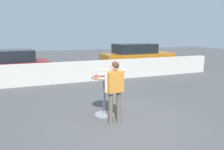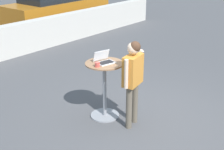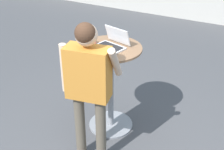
{
  "view_description": "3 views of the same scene",
  "coord_description": "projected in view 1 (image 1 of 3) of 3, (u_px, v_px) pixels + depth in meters",
  "views": [
    {
      "loc": [
        -2.24,
        -4.9,
        2.27
      ],
      "look_at": [
        -0.13,
        0.38,
        1.18
      ],
      "focal_mm": 35.0,
      "sensor_mm": 36.0,
      "label": 1
    },
    {
      "loc": [
        -4.28,
        -2.92,
        3.01
      ],
      "look_at": [
        -0.19,
        0.49,
        0.86
      ],
      "focal_mm": 50.0,
      "sensor_mm": 36.0,
      "label": 2
    },
    {
      "loc": [
        1.2,
        -2.2,
        2.54
      ],
      "look_at": [
        -0.11,
        0.32,
        0.92
      ],
      "focal_mm": 50.0,
      "sensor_mm": 36.0,
      "label": 3
    }
  ],
  "objects": [
    {
      "name": "parked_car_near_street",
      "position": [
        8.0,
        65.0,
        10.73
      ],
      "size": [
        4.13,
        2.33,
        1.46
      ],
      "color": "maroon",
      "rests_on": "ground_plane"
    },
    {
      "name": "coffee_mug",
      "position": [
        96.0,
        76.0,
        5.83
      ],
      "size": [
        0.12,
        0.09,
        0.08
      ],
      "color": "#C14C42",
      "rests_on": "cafe_table"
    },
    {
      "name": "laptop",
      "position": [
        104.0,
        75.0,
        5.97
      ],
      "size": [
        0.38,
        0.36,
        0.21
      ],
      "color": "silver",
      "rests_on": "cafe_table"
    },
    {
      "name": "pavement_kerb",
      "position": [
        77.0,
        72.0,
        10.32
      ],
      "size": [
        15.16,
        0.35,
        0.96
      ],
      "color": "beige",
      "rests_on": "ground_plane"
    },
    {
      "name": "cafe_table",
      "position": [
        104.0,
        93.0,
        6.04
      ],
      "size": [
        0.71,
        0.71,
        1.1
      ],
      "color": "gray",
      "rests_on": "ground_plane"
    },
    {
      "name": "standing_person",
      "position": [
        115.0,
        84.0,
        5.46
      ],
      "size": [
        0.57,
        0.42,
        1.6
      ],
      "color": "brown",
      "rests_on": "ground_plane"
    },
    {
      "name": "ground_plane",
      "position": [
        122.0,
        121.0,
        5.72
      ],
      "size": [
        50.0,
        50.0,
        0.0
      ],
      "primitive_type": "plane",
      "color": "#4C4C4F"
    },
    {
      "name": "parked_car_further_down",
      "position": [
        137.0,
        57.0,
        13.65
      ],
      "size": [
        4.61,
        1.86,
        1.64
      ],
      "color": "#B76B19",
      "rests_on": "ground_plane"
    }
  ]
}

